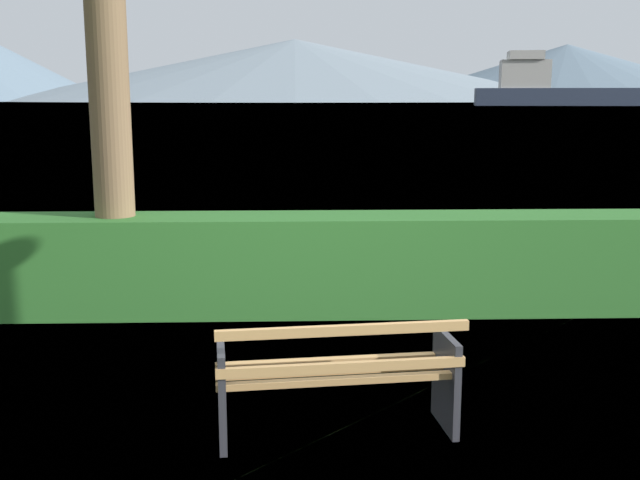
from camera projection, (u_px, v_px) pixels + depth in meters
name	position (u px, v px, depth m)	size (l,w,h in m)	color
ground_plane	(336.00, 432.00, 5.27)	(1400.00, 1400.00, 0.00)	#567A38
water_surface	(295.00, 103.00, 306.63)	(620.00, 620.00, 0.00)	slate
park_bench	(337.00, 377.00, 5.13)	(1.69, 0.75, 0.87)	tan
hedge_row	(321.00, 264.00, 8.17)	(7.27, 0.78, 1.05)	#2D6B28
cargo_ship_large	(590.00, 90.00, 216.64)	(77.40, 23.74, 15.42)	#2D384C
distant_hills	(188.00, 60.00, 535.06)	(758.35, 412.94, 77.39)	slate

